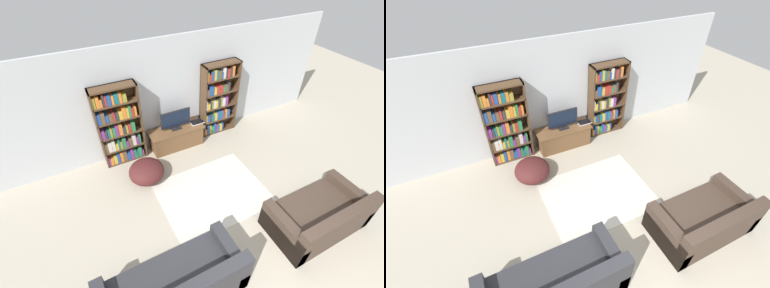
% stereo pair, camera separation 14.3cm
% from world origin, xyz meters
% --- Properties ---
extents(wall_back, '(8.80, 0.06, 2.60)m').
position_xyz_m(wall_back, '(0.00, 4.23, 1.30)').
color(wall_back, silver).
rests_on(wall_back, ground_plane).
extents(bookshelf_left, '(0.95, 0.30, 1.89)m').
position_xyz_m(bookshelf_left, '(-1.27, 4.05, 0.90)').
color(bookshelf_left, '#513823').
rests_on(bookshelf_left, ground_plane).
extents(bookshelf_right, '(0.95, 0.30, 1.89)m').
position_xyz_m(bookshelf_right, '(1.23, 4.05, 0.94)').
color(bookshelf_right, '#513823').
rests_on(bookshelf_right, ground_plane).
extents(tv_stand, '(1.34, 0.51, 0.53)m').
position_xyz_m(tv_stand, '(0.02, 3.91, 0.27)').
color(tv_stand, brown).
rests_on(tv_stand, ground_plane).
extents(television, '(0.74, 0.16, 0.50)m').
position_xyz_m(television, '(0.02, 3.91, 0.79)').
color(television, black).
rests_on(television, tv_stand).
extents(laptop, '(0.33, 0.21, 0.03)m').
position_xyz_m(laptop, '(0.59, 3.91, 0.54)').
color(laptop, silver).
rests_on(laptop, tv_stand).
extents(area_rug, '(2.14, 1.65, 0.02)m').
position_xyz_m(area_rug, '(0.04, 2.16, 0.01)').
color(area_rug, beige).
rests_on(area_rug, ground_plane).
extents(couch_left_sectional, '(2.07, 0.87, 0.87)m').
position_xyz_m(couch_left_sectional, '(-1.45, 0.74, 0.29)').
color(couch_left_sectional, '#2D2D33').
rests_on(couch_left_sectional, ground_plane).
extents(couch_right_sofa, '(1.74, 0.98, 0.81)m').
position_xyz_m(couch_right_sofa, '(1.31, 0.66, 0.28)').
color(couch_right_sofa, '#423328').
rests_on(couch_right_sofa, ground_plane).
extents(beanbag_ottoman, '(0.76, 0.76, 0.45)m').
position_xyz_m(beanbag_ottoman, '(-1.02, 3.17, 0.23)').
color(beanbag_ottoman, '#4C1E1E').
rests_on(beanbag_ottoman, ground_plane).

